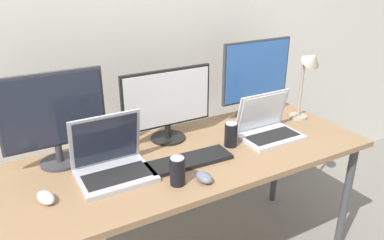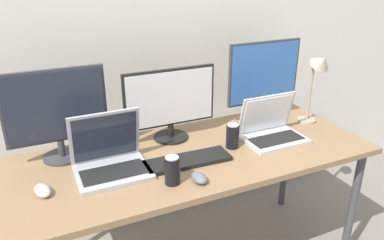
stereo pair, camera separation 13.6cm
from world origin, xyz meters
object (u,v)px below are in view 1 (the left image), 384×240
object	(u,v)px
work_desk	(192,164)
keyboard_main	(189,161)
desk_lamp	(309,73)
laptop_secondary	(267,127)
monitor_center	(167,103)
monitor_left	(53,116)
monitor_right	(256,77)
soda_can_by_laptop	(231,135)
mouse_by_laptop	(46,197)
laptop_silver	(112,162)
soda_can_near_keyboard	(177,171)
mouse_by_keyboard	(204,177)

from	to	relation	value
work_desk	keyboard_main	world-z (taller)	keyboard_main
desk_lamp	laptop_secondary	bearing A→B (deg)	-168.56
work_desk	monitor_center	xyz separation A→B (m)	(-0.03, 0.21, 0.27)
monitor_left	laptop_secondary	size ratio (longest dim) A/B	1.45
monitor_left	monitor_right	xyz separation A→B (m)	(1.15, 0.01, 0.01)
monitor_right	soda_can_by_laptop	size ratio (longest dim) A/B	3.69
mouse_by_laptop	monitor_center	bearing A→B (deg)	9.30
work_desk	laptop_silver	bearing A→B (deg)	178.83
monitor_right	keyboard_main	xyz separation A→B (m)	(-0.62, -0.31, -0.24)
mouse_by_laptop	monitor_left	bearing A→B (deg)	55.60
laptop_secondary	soda_can_by_laptop	size ratio (longest dim) A/B	2.54
monitor_right	keyboard_main	size ratio (longest dim) A/B	1.13
work_desk	monitor_left	distance (m)	0.69
monitor_right	laptop_silver	world-z (taller)	monitor_right
monitor_left	keyboard_main	size ratio (longest dim) A/B	1.13
keyboard_main	soda_can_by_laptop	distance (m)	0.28
monitor_right	laptop_secondary	size ratio (longest dim) A/B	1.45
monitor_center	soda_can_by_laptop	xyz separation A→B (m)	(0.24, -0.23, -0.14)
soda_can_near_keyboard	laptop_secondary	bearing A→B (deg)	15.95
monitor_left	mouse_by_laptop	size ratio (longest dim) A/B	4.44
monitor_center	laptop_secondary	xyz separation A→B (m)	(0.48, -0.23, -0.15)
monitor_right	mouse_by_keyboard	world-z (taller)	monitor_right
monitor_center	mouse_by_keyboard	distance (m)	0.49
keyboard_main	soda_can_near_keyboard	size ratio (longest dim) A/B	3.26
monitor_right	desk_lamp	distance (m)	0.30
monitor_left	soda_can_near_keyboard	xyz separation A→B (m)	(0.40, -0.43, -0.18)
laptop_secondary	laptop_silver	bearing A→B (deg)	177.80
laptop_secondary	soda_can_near_keyboard	bearing A→B (deg)	-164.05
laptop_silver	soda_can_by_laptop	world-z (taller)	laptop_silver
monitor_left	monitor_center	bearing A→B (deg)	-1.60
mouse_by_keyboard	soda_can_near_keyboard	distance (m)	0.12
work_desk	soda_can_by_laptop	distance (m)	0.25
monitor_right	soda_can_near_keyboard	distance (m)	0.89
soda_can_by_laptop	desk_lamp	size ratio (longest dim) A/B	0.29
laptop_silver	soda_can_near_keyboard	size ratio (longest dim) A/B	2.54
soda_can_near_keyboard	desk_lamp	bearing A→B (deg)	14.41
monitor_center	work_desk	bearing A→B (deg)	-82.21
mouse_by_laptop	soda_can_near_keyboard	bearing A→B (deg)	-28.36
monitor_left	desk_lamp	size ratio (longest dim) A/B	1.08
monitor_right	mouse_by_keyboard	distance (m)	0.84
work_desk	soda_can_by_laptop	world-z (taller)	soda_can_by_laptop
mouse_by_keyboard	monitor_right	bearing A→B (deg)	31.34
monitor_right	laptop_secondary	bearing A→B (deg)	-113.80
keyboard_main	soda_can_near_keyboard	world-z (taller)	soda_can_near_keyboard
monitor_right	laptop_silver	bearing A→B (deg)	-166.72
desk_lamp	monitor_center	bearing A→B (deg)	168.66
monitor_right	mouse_by_laptop	world-z (taller)	monitor_right
mouse_by_laptop	desk_lamp	distance (m)	1.51
mouse_by_keyboard	keyboard_main	bearing A→B (deg)	76.81
laptop_secondary	soda_can_near_keyboard	distance (m)	0.66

